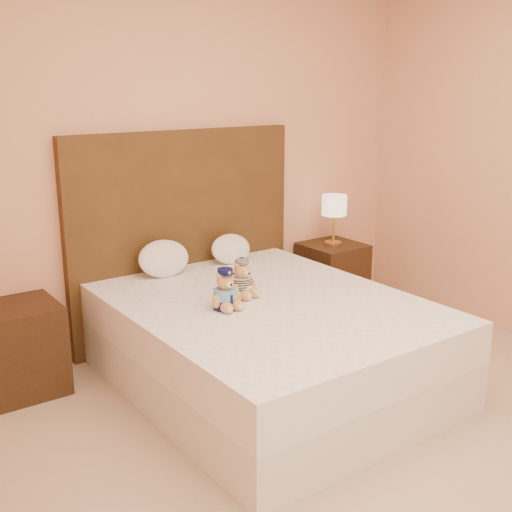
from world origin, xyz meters
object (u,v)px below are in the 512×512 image
(lamp, at_px, (334,208))
(teddy_police, at_px, (225,289))
(teddy_prisoner, at_px, (242,279))
(nightstand_left, at_px, (21,349))
(pillow_left, at_px, (164,257))
(pillow_right, at_px, (231,248))
(bed, at_px, (268,343))
(nightstand_right, at_px, (332,277))

(lamp, xyz_separation_m, teddy_police, (-1.53, -0.76, -0.18))
(teddy_police, xyz_separation_m, teddy_prisoner, (0.20, 0.12, -0.01))
(lamp, bearing_deg, nightstand_left, 180.00)
(pillow_left, bearing_deg, lamp, -1.14)
(lamp, bearing_deg, pillow_right, 178.22)
(bed, height_order, teddy_police, teddy_police)
(lamp, relative_size, pillow_right, 1.25)
(bed, distance_m, teddy_prisoner, 0.43)
(nightstand_left, xyz_separation_m, lamp, (2.50, 0.00, 0.57))
(teddy_police, bearing_deg, nightstand_right, 24.87)
(nightstand_right, bearing_deg, pillow_left, 178.86)
(pillow_right, bearing_deg, teddy_police, -125.31)
(teddy_prisoner, distance_m, pillow_right, 0.76)
(nightstand_left, height_order, nightstand_right, same)
(nightstand_right, relative_size, teddy_police, 2.31)
(lamp, distance_m, teddy_prisoner, 1.49)
(pillow_left, bearing_deg, nightstand_right, -1.14)
(pillow_right, bearing_deg, lamp, -1.78)
(pillow_left, relative_size, pillow_right, 1.16)
(nightstand_right, bearing_deg, nightstand_left, 180.00)
(lamp, height_order, pillow_right, lamp)
(nightstand_right, xyz_separation_m, pillow_left, (-1.51, 0.03, 0.41))
(bed, xyz_separation_m, teddy_police, (-0.28, 0.04, 0.39))
(nightstand_right, xyz_separation_m, pillow_right, (-0.97, 0.03, 0.39))
(nightstand_left, relative_size, pillow_right, 1.72)
(lamp, bearing_deg, nightstand_right, 0.00)
(teddy_police, bearing_deg, pillow_left, 87.08)
(nightstand_left, relative_size, lamp, 1.38)
(nightstand_left, xyz_separation_m, teddy_police, (0.97, -0.76, 0.39))
(teddy_police, xyz_separation_m, pillow_left, (0.02, 0.79, 0.01))
(pillow_left, bearing_deg, bed, -72.62)
(teddy_police, height_order, pillow_right, teddy_police)
(teddy_prisoner, height_order, pillow_left, pillow_left)
(teddy_prisoner, bearing_deg, nightstand_left, 141.15)
(nightstand_right, bearing_deg, teddy_police, -153.53)
(teddy_prisoner, bearing_deg, pillow_left, 94.96)
(nightstand_left, bearing_deg, pillow_left, 1.74)
(bed, distance_m, teddy_police, 0.48)
(nightstand_right, bearing_deg, bed, -147.38)
(bed, relative_size, pillow_right, 6.26)
(nightstand_left, distance_m, lamp, 2.56)
(pillow_left, bearing_deg, teddy_police, -91.32)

